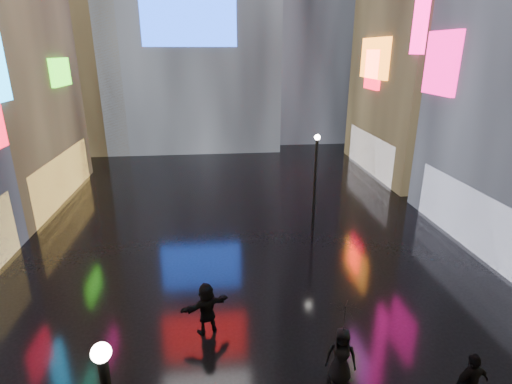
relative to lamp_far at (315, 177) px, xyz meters
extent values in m
plane|color=black|center=(-3.98, 0.22, -2.94)|extent=(140.00, 140.00, 0.00)
cube|color=#FFC659|center=(-15.08, 6.22, -1.44)|extent=(0.20, 10.00, 3.00)
cube|color=#34CA16|center=(-14.83, 8.04, 4.97)|extent=(0.25, 3.00, 1.71)
cube|color=white|center=(7.12, -2.78, -1.44)|extent=(0.20, 9.00, 3.00)
cube|color=#E10B6B|center=(6.87, 1.34, 5.64)|extent=(0.25, 2.99, 3.26)
cube|color=white|center=(7.12, 10.22, -1.44)|extent=(0.20, 9.00, 3.00)
cube|color=orange|center=(6.87, 10.54, 5.71)|extent=(0.25, 4.92, 2.91)
cube|color=red|center=(6.87, 10.66, 4.90)|extent=(0.25, 2.63, 2.87)
cube|color=#194CFF|center=(-6.98, 17.12, 9.06)|extent=(8.00, 0.20, 5.00)
cube|color=black|center=(-17.98, 22.22, 10.06)|extent=(10.00, 10.00, 26.00)
sphere|color=white|center=(-7.01, -14.67, 2.11)|extent=(0.30, 0.30, 0.30)
cylinder|color=black|center=(0.00, 0.00, -0.44)|extent=(0.16, 0.16, 5.00)
sphere|color=white|center=(0.00, 0.00, 2.11)|extent=(0.30, 0.30, 0.30)
imported|color=black|center=(1.26, -12.05, -2.01)|extent=(1.16, 0.65, 1.87)
imported|color=black|center=(-1.82, -10.67, -2.04)|extent=(1.01, 0.81, 1.81)
imported|color=black|center=(-5.70, -8.03, -2.00)|extent=(1.82, 1.21, 1.88)
imported|color=black|center=(-1.82, -10.67, -0.71)|extent=(1.21, 1.22, 0.85)
camera|label=1|loc=(-5.25, -19.61, 6.30)|focal=28.00mm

